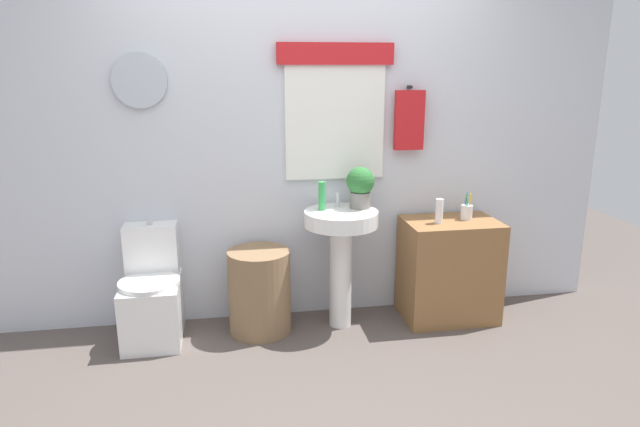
% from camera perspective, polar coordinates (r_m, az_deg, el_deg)
% --- Properties ---
extents(ground_plane, '(8.00, 8.00, 0.00)m').
position_cam_1_polar(ground_plane, '(3.18, 1.05, -18.18)').
color(ground_plane, '#564C47').
extents(back_wall, '(4.40, 0.18, 2.60)m').
position_cam_1_polar(back_wall, '(3.83, -2.03, 8.39)').
color(back_wall, silver).
rests_on(back_wall, ground_plane).
extents(toilet, '(0.38, 0.51, 0.75)m').
position_cam_1_polar(toilet, '(3.82, -16.73, -8.06)').
color(toilet, white).
rests_on(toilet, ground_plane).
extents(laundry_hamper, '(0.41, 0.41, 0.57)m').
position_cam_1_polar(laundry_hamper, '(3.76, -6.17, -7.91)').
color(laundry_hamper, '#846647').
rests_on(laundry_hamper, ground_plane).
extents(pedestal_sink, '(0.49, 0.49, 0.81)m').
position_cam_1_polar(pedestal_sink, '(3.72, 2.15, -2.92)').
color(pedestal_sink, white).
rests_on(pedestal_sink, ground_plane).
extents(faucet, '(0.03, 0.03, 0.10)m').
position_cam_1_polar(faucet, '(3.77, 1.82, 1.45)').
color(faucet, silver).
rests_on(faucet, pedestal_sink).
extents(wooden_cabinet, '(0.64, 0.44, 0.71)m').
position_cam_1_polar(wooden_cabinet, '(4.02, 13.01, -5.59)').
color(wooden_cabinet, olive).
rests_on(wooden_cabinet, ground_plane).
extents(soap_bottle, '(0.05, 0.05, 0.19)m').
position_cam_1_polar(soap_bottle, '(3.67, 0.20, 1.80)').
color(soap_bottle, green).
rests_on(soap_bottle, pedestal_sink).
extents(potted_plant, '(0.19, 0.19, 0.28)m').
position_cam_1_polar(potted_plant, '(3.72, 4.13, 2.87)').
color(potted_plant, slate).
rests_on(potted_plant, pedestal_sink).
extents(lotion_bottle, '(0.05, 0.05, 0.17)m').
position_cam_1_polar(lotion_bottle, '(3.82, 12.07, 0.24)').
color(lotion_bottle, white).
rests_on(lotion_bottle, wooden_cabinet).
extents(toothbrush_cup, '(0.08, 0.08, 0.19)m').
position_cam_1_polar(toothbrush_cup, '(3.97, 14.73, 0.18)').
color(toothbrush_cup, silver).
rests_on(toothbrush_cup, wooden_cabinet).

